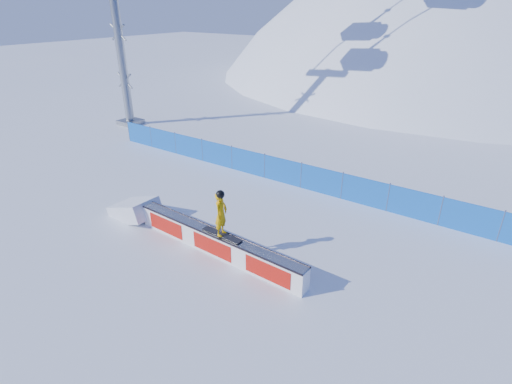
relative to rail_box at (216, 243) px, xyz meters
The scene contains 6 objects.
ground 2.28m from the rail_box, 125.28° to the left, with size 160.00×160.00×0.00m, color white.
snow_hill 47.56m from the rail_box, 91.69° to the left, with size 64.00×64.00×64.00m.
safety_fence 6.46m from the rail_box, 101.56° to the left, with size 22.05×0.05×1.30m.
rail_box is the anchor object (origin of this frame).
snow_ramp 4.37m from the rail_box, behind, with size 1.89×1.26×0.71m, color white, non-canonical shape.
snowboarder 1.25m from the rail_box, ahead, with size 1.55×0.61×1.62m.
Camera 1 is at (8.89, -10.37, 7.72)m, focal length 28.00 mm.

